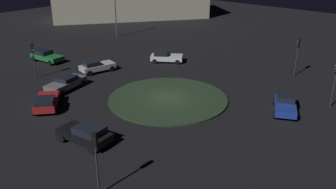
{
  "coord_description": "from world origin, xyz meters",
  "views": [
    {
      "loc": [
        21.21,
        -24.44,
        14.03
      ],
      "look_at": [
        0.0,
        0.0,
        0.52
      ],
      "focal_mm": 38.73,
      "sensor_mm": 36.0,
      "label": 1
    }
  ],
  "objects_px": {
    "traffic_light_southeast": "(96,151)",
    "traffic_light_northeast_near": "(297,50)",
    "streetlamp_northwest": "(115,6)",
    "car_green": "(46,56)",
    "car_red": "(46,102)",
    "car_black": "(86,134)",
    "car_white": "(165,57)",
    "car_grey": "(66,83)",
    "traffic_light_west": "(33,54)",
    "car_silver": "(96,66)",
    "traffic_light_northeast": "(335,77)",
    "car_blue": "(285,104)"
  },
  "relations": [
    {
      "from": "traffic_light_northeast_near",
      "to": "traffic_light_west",
      "type": "bearing_deg",
      "value": -24.05
    },
    {
      "from": "car_black",
      "to": "traffic_light_northeast",
      "type": "xyz_separation_m",
      "value": [
        11.77,
        18.85,
        2.21
      ]
    },
    {
      "from": "traffic_light_southeast",
      "to": "traffic_light_northeast_near",
      "type": "distance_m",
      "value": 28.24
    },
    {
      "from": "car_red",
      "to": "streetlamp_northwest",
      "type": "relative_size",
      "value": 0.52
    },
    {
      "from": "car_black",
      "to": "car_grey",
      "type": "height_order",
      "value": "car_black"
    },
    {
      "from": "car_silver",
      "to": "car_blue",
      "type": "bearing_deg",
      "value": -65.91
    },
    {
      "from": "car_silver",
      "to": "car_green",
      "type": "xyz_separation_m",
      "value": [
        -8.22,
        -1.52,
        0.01
      ]
    },
    {
      "from": "car_blue",
      "to": "traffic_light_northeast",
      "type": "height_order",
      "value": "traffic_light_northeast"
    },
    {
      "from": "car_blue",
      "to": "streetlamp_northwest",
      "type": "height_order",
      "value": "streetlamp_northwest"
    },
    {
      "from": "car_red",
      "to": "car_silver",
      "type": "relative_size",
      "value": 0.97
    },
    {
      "from": "car_blue",
      "to": "traffic_light_northeast_near",
      "type": "height_order",
      "value": "traffic_light_northeast_near"
    },
    {
      "from": "streetlamp_northwest",
      "to": "traffic_light_northeast",
      "type": "bearing_deg",
      "value": -8.48
    },
    {
      "from": "streetlamp_northwest",
      "to": "car_green",
      "type": "bearing_deg",
      "value": -78.29
    },
    {
      "from": "traffic_light_northeast",
      "to": "traffic_light_northeast_near",
      "type": "xyz_separation_m",
      "value": [
        -6.07,
        6.13,
        0.05
      ]
    },
    {
      "from": "traffic_light_southeast",
      "to": "traffic_light_northeast_near",
      "type": "relative_size",
      "value": 0.98
    },
    {
      "from": "car_green",
      "to": "traffic_light_southeast",
      "type": "height_order",
      "value": "traffic_light_southeast"
    },
    {
      "from": "car_grey",
      "to": "traffic_light_west",
      "type": "bearing_deg",
      "value": 79.09
    },
    {
      "from": "car_red",
      "to": "car_green",
      "type": "bearing_deg",
      "value": 8.06
    },
    {
      "from": "car_green",
      "to": "traffic_light_northeast_near",
      "type": "relative_size",
      "value": 1.1
    },
    {
      "from": "traffic_light_southeast",
      "to": "car_red",
      "type": "bearing_deg",
      "value": 45.81
    },
    {
      "from": "car_black",
      "to": "traffic_light_west",
      "type": "relative_size",
      "value": 1.15
    },
    {
      "from": "car_black",
      "to": "traffic_light_northeast",
      "type": "distance_m",
      "value": 22.34
    },
    {
      "from": "car_black",
      "to": "car_green",
      "type": "distance_m",
      "value": 22.73
    },
    {
      "from": "car_black",
      "to": "car_blue",
      "type": "relative_size",
      "value": 1.0
    },
    {
      "from": "car_grey",
      "to": "traffic_light_northeast_near",
      "type": "relative_size",
      "value": 1.12
    },
    {
      "from": "car_red",
      "to": "traffic_light_northeast_near",
      "type": "relative_size",
      "value": 0.97
    },
    {
      "from": "traffic_light_west",
      "to": "streetlamp_northwest",
      "type": "relative_size",
      "value": 0.5
    },
    {
      "from": "traffic_light_northeast",
      "to": "car_white",
      "type": "bearing_deg",
      "value": -35.41
    },
    {
      "from": "car_blue",
      "to": "traffic_light_southeast",
      "type": "bearing_deg",
      "value": -36.88
    },
    {
      "from": "car_grey",
      "to": "traffic_light_west",
      "type": "xyz_separation_m",
      "value": [
        -5.53,
        -0.2,
        2.1
      ]
    },
    {
      "from": "car_silver",
      "to": "car_black",
      "type": "distance_m",
      "value": 16.59
    },
    {
      "from": "traffic_light_northeast",
      "to": "traffic_light_northeast_near",
      "type": "distance_m",
      "value": 8.63
    },
    {
      "from": "car_silver",
      "to": "car_grey",
      "type": "xyz_separation_m",
      "value": [
        1.94,
        -5.49,
        -0.02
      ]
    },
    {
      "from": "traffic_light_northeast",
      "to": "streetlamp_northwest",
      "type": "relative_size",
      "value": 0.53
    },
    {
      "from": "car_silver",
      "to": "traffic_light_northeast_near",
      "type": "height_order",
      "value": "traffic_light_northeast_near"
    },
    {
      "from": "traffic_light_northeast",
      "to": "traffic_light_west",
      "type": "bearing_deg",
      "value": -8.2
    },
    {
      "from": "streetlamp_northwest",
      "to": "car_white",
      "type": "bearing_deg",
      "value": -18.21
    },
    {
      "from": "car_grey",
      "to": "traffic_light_southeast",
      "type": "relative_size",
      "value": 1.14
    },
    {
      "from": "car_green",
      "to": "traffic_light_west",
      "type": "distance_m",
      "value": 6.57
    },
    {
      "from": "traffic_light_southeast",
      "to": "car_grey",
      "type": "bearing_deg",
      "value": 36.69
    },
    {
      "from": "car_white",
      "to": "car_green",
      "type": "height_order",
      "value": "car_green"
    },
    {
      "from": "car_grey",
      "to": "car_blue",
      "type": "relative_size",
      "value": 1.07
    },
    {
      "from": "traffic_light_northeast",
      "to": "traffic_light_northeast_near",
      "type": "bearing_deg",
      "value": -79.51
    },
    {
      "from": "car_green",
      "to": "streetlamp_northwest",
      "type": "xyz_separation_m",
      "value": [
        -3.05,
        14.72,
        4.21
      ]
    },
    {
      "from": "car_black",
      "to": "streetlamp_northwest",
      "type": "relative_size",
      "value": 0.57
    },
    {
      "from": "car_green",
      "to": "streetlamp_northwest",
      "type": "bearing_deg",
      "value": 94.72
    },
    {
      "from": "car_red",
      "to": "traffic_light_southeast",
      "type": "bearing_deg",
      "value": -159.62
    },
    {
      "from": "car_black",
      "to": "streetlamp_northwest",
      "type": "distance_m",
      "value": 34.11
    },
    {
      "from": "car_white",
      "to": "traffic_light_west",
      "type": "relative_size",
      "value": 1.09
    },
    {
      "from": "traffic_light_northeast",
      "to": "traffic_light_northeast_near",
      "type": "height_order",
      "value": "traffic_light_northeast_near"
    }
  ]
}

